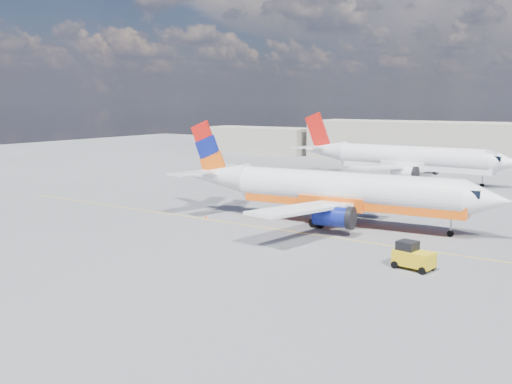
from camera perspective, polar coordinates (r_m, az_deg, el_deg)
The scene contains 8 objects.
ground at distance 53.31m, azimuth -1.57°, elevation -4.07°, with size 240.00×240.00×0.00m, color #5A5B5F.
taxi_line at distance 55.73m, azimuth 0.21°, elevation -3.48°, with size 70.00×0.15×0.01m, color yellow.
terminal_main at distance 120.34m, azimuth 21.59°, elevation 4.55°, with size 70.00×14.00×8.00m, color #B0AA98.
terminal_annex at distance 137.09m, azimuth 0.34°, elevation 5.23°, with size 26.00×10.00×6.00m, color #B0AA98.
main_jet at distance 56.77m, azimuth 7.97°, elevation 0.12°, with size 33.42×26.34×10.13m.
second_jet at distance 90.18m, azimuth 14.74°, elevation 3.25°, with size 34.33×27.16×10.41m.
gse_tug at distance 43.22m, azimuth 15.39°, elevation -6.22°, with size 3.06×2.20×2.02m.
traffic_cone at distance 59.46m, azimuth -5.01°, elevation -2.49°, with size 0.35×0.35×0.49m.
Camera 1 is at (29.89, -42.46, 12.08)m, focal length 40.00 mm.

